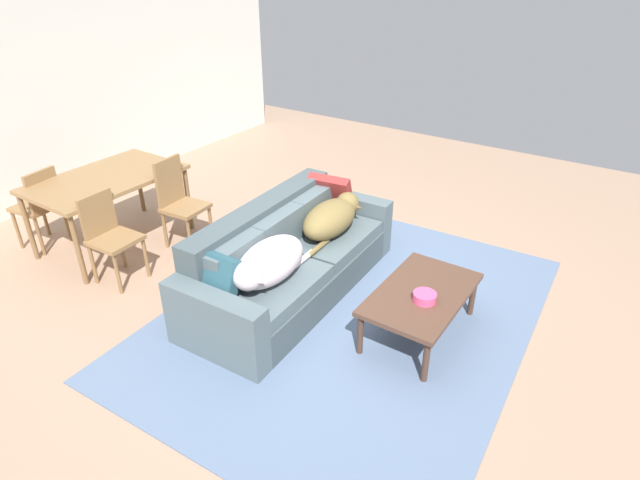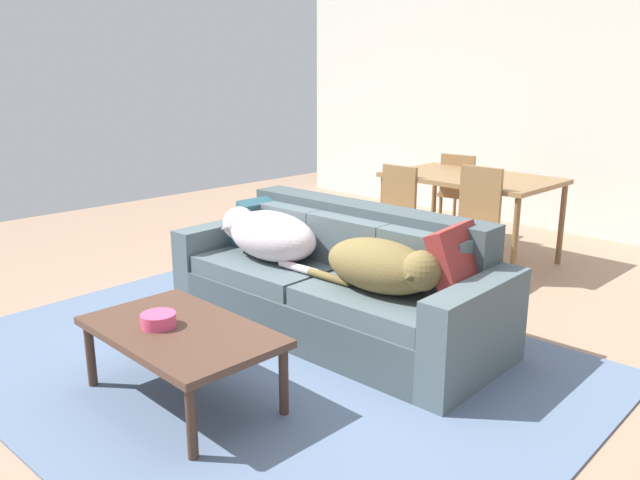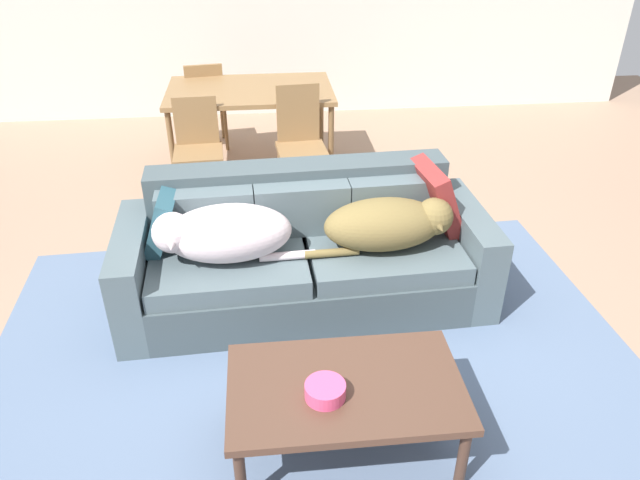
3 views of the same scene
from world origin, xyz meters
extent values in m
plane|color=#A17F67|center=(0.00, 0.00, 0.00)|extent=(10.00, 10.00, 0.00)
cube|color=silver|center=(0.00, 4.00, 1.35)|extent=(8.00, 0.12, 2.70)
cube|color=slate|center=(-0.11, -0.40, 0.01)|extent=(3.83, 3.00, 0.01)
cube|color=#414E52|center=(-0.11, 0.23, 0.16)|extent=(1.97, 1.00, 0.31)
cube|color=#4F5F64|center=(-0.59, 0.21, 0.37)|extent=(0.98, 0.92, 0.12)
cube|color=#4F5F64|center=(0.37, 0.25, 0.37)|extent=(0.98, 0.92, 0.12)
cube|color=#414E52|center=(-0.12, 0.57, 0.63)|extent=(1.95, 0.32, 0.39)
cube|color=#4F5F64|center=(-0.72, 0.35, 0.60)|extent=(0.60, 0.19, 0.33)
cube|color=#4F5F64|center=(-0.12, 0.38, 0.60)|extent=(0.60, 0.19, 0.33)
cube|color=#4F5F64|center=(0.48, 0.40, 0.60)|extent=(0.60, 0.19, 0.33)
cube|color=#4F5F64|center=(-1.17, 0.19, 0.29)|extent=(0.22, 0.92, 0.59)
cube|color=#4F5F64|center=(0.95, 0.28, 0.29)|extent=(0.22, 0.92, 0.59)
ellipsoid|color=silver|center=(-0.57, 0.11, 0.60)|extent=(0.76, 0.43, 0.34)
sphere|color=silver|center=(-0.88, 0.08, 0.65)|extent=(0.24, 0.24, 0.24)
cone|color=#AA9A9D|center=(-0.88, -0.03, 0.63)|extent=(0.11, 0.14, 0.11)
cylinder|color=silver|center=(-0.23, 0.05, 0.46)|extent=(0.34, 0.06, 0.05)
ellipsoid|color=brown|center=(0.36, 0.14, 0.59)|extent=(0.75, 0.41, 0.31)
sphere|color=brown|center=(0.67, 0.14, 0.63)|extent=(0.23, 0.23, 0.23)
cone|color=brown|center=(0.68, 0.03, 0.62)|extent=(0.11, 0.13, 0.10)
cylinder|color=brown|center=(0.04, 0.05, 0.46)|extent=(0.33, 0.06, 0.05)
cube|color=#295260|center=(-0.98, 0.31, 0.60)|extent=(0.22, 0.37, 0.38)
cube|color=maroon|center=(0.75, 0.38, 0.63)|extent=(0.30, 0.47, 0.45)
cube|color=#523628|center=(-0.03, -0.99, 0.40)|extent=(1.08, 0.65, 0.04)
cylinder|color=#462E22|center=(-0.51, -1.26, 0.19)|extent=(0.05, 0.05, 0.38)
cylinder|color=#462E22|center=(0.46, -1.26, 0.19)|extent=(0.05, 0.05, 0.38)
cylinder|color=#462E22|center=(-0.51, -0.71, 0.19)|extent=(0.05, 0.05, 0.38)
cylinder|color=#462E22|center=(0.46, -0.71, 0.19)|extent=(0.05, 0.05, 0.38)
cylinder|color=#EA4C7F|center=(-0.13, -1.05, 0.45)|extent=(0.18, 0.18, 0.07)
cube|color=olive|center=(-0.43, 2.38, 0.75)|extent=(1.48, 0.93, 0.04)
cylinder|color=brown|center=(-1.12, 1.97, 0.37)|extent=(0.05, 0.05, 0.73)
cylinder|color=brown|center=(0.26, 1.97, 0.37)|extent=(0.05, 0.05, 0.73)
cylinder|color=brown|center=(-1.12, 2.80, 0.37)|extent=(0.05, 0.05, 0.73)
cylinder|color=brown|center=(0.26, 2.80, 0.37)|extent=(0.05, 0.05, 0.73)
cube|color=olive|center=(-0.87, 1.73, 0.44)|extent=(0.42, 0.42, 0.04)
cube|color=olive|center=(-0.88, 1.91, 0.66)|extent=(0.36, 0.06, 0.41)
cylinder|color=brown|center=(-1.03, 1.55, 0.21)|extent=(0.04, 0.04, 0.42)
cylinder|color=brown|center=(-0.69, 1.57, 0.21)|extent=(0.04, 0.04, 0.42)
cylinder|color=brown|center=(-1.05, 1.89, 0.21)|extent=(0.04, 0.04, 0.42)
cylinder|color=brown|center=(-0.71, 1.91, 0.21)|extent=(0.04, 0.04, 0.42)
cube|color=olive|center=(-0.02, 1.70, 0.44)|extent=(0.43, 0.43, 0.04)
cube|color=olive|center=(-0.03, 1.88, 0.70)|extent=(0.36, 0.07, 0.49)
cylinder|color=brown|center=(-0.17, 1.52, 0.21)|extent=(0.04, 0.04, 0.42)
cylinder|color=brown|center=(0.17, 1.55, 0.21)|extent=(0.04, 0.04, 0.42)
cylinder|color=brown|center=(-0.20, 1.86, 0.21)|extent=(0.04, 0.04, 0.42)
cylinder|color=brown|center=(0.14, 1.89, 0.21)|extent=(0.04, 0.04, 0.42)
cube|color=olive|center=(-0.89, 3.00, 0.46)|extent=(0.45, 0.45, 0.04)
cube|color=olive|center=(-0.87, 2.82, 0.68)|extent=(0.36, 0.09, 0.40)
cylinder|color=brown|center=(-0.75, 3.19, 0.22)|extent=(0.04, 0.04, 0.44)
cylinder|color=brown|center=(-1.08, 3.14, 0.22)|extent=(0.04, 0.04, 0.44)
cylinder|color=brown|center=(-0.70, 2.85, 0.22)|extent=(0.04, 0.04, 0.44)
cylinder|color=brown|center=(-1.03, 2.81, 0.22)|extent=(0.04, 0.04, 0.44)
camera|label=1|loc=(-3.34, -2.24, 2.81)|focal=29.35mm
camera|label=2|loc=(2.67, -2.65, 1.72)|focal=35.93mm
camera|label=3|loc=(-0.35, -2.96, 2.39)|focal=33.68mm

